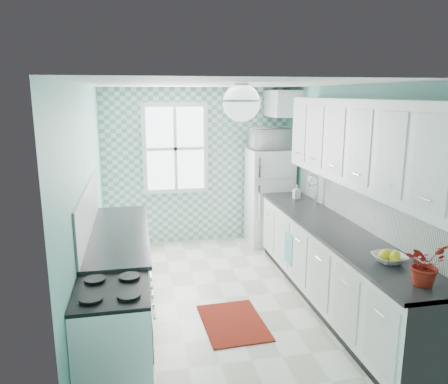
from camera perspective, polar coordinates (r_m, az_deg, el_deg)
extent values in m
cube|color=white|center=(5.41, 0.01, -13.74)|extent=(3.00, 4.40, 0.02)
cube|color=white|center=(4.84, 0.01, 14.01)|extent=(3.00, 4.40, 0.02)
cube|color=#67AEA5|center=(7.12, -3.54, 3.40)|extent=(3.00, 0.02, 2.50)
cube|color=#67AEA5|center=(2.95, 8.73, -10.45)|extent=(3.00, 0.02, 2.50)
cube|color=#67AEA5|center=(4.91, -17.52, -1.43)|extent=(0.02, 4.40, 2.50)
cube|color=#67AEA5|center=(5.47, 15.69, 0.10)|extent=(0.02, 4.40, 2.50)
cube|color=#65A99A|center=(7.09, -3.52, 3.37)|extent=(3.00, 0.01, 2.50)
cube|color=white|center=(6.99, -6.38, 5.66)|extent=(1.04, 0.05, 1.44)
cube|color=white|center=(6.97, -6.36, 5.64)|extent=(0.90, 0.02, 1.30)
cube|color=white|center=(5.13, 17.45, -1.46)|extent=(0.02, 3.60, 0.51)
cube|color=white|center=(4.85, -17.31, -2.26)|extent=(0.02, 2.15, 0.51)
cube|color=silver|center=(4.77, 17.54, 6.10)|extent=(0.33, 3.20, 0.90)
cube|color=silver|center=(6.96, 7.68, 11.38)|extent=(0.40, 0.74, 0.40)
cylinder|color=silver|center=(4.06, 2.32, 13.82)|extent=(0.14, 0.14, 0.04)
cylinder|color=silver|center=(4.06, 2.31, 12.83)|extent=(0.02, 0.02, 0.12)
sphere|color=white|center=(4.06, 2.30, 11.56)|extent=(0.34, 0.34, 0.34)
cube|color=white|center=(5.23, 14.09, -9.58)|extent=(0.60, 3.60, 0.90)
cube|color=black|center=(5.07, 14.23, -4.67)|extent=(0.63, 3.60, 0.04)
cube|color=white|center=(5.07, -13.46, -10.29)|extent=(0.60, 2.15, 0.90)
cube|color=black|center=(4.91, -13.56, -5.22)|extent=(0.63, 2.15, 0.04)
cube|color=silver|center=(7.08, 5.89, -0.64)|extent=(0.67, 0.64, 1.55)
cube|color=silver|center=(6.70, 6.77, 1.70)|extent=(0.66, 0.01, 0.02)
cube|color=silver|center=(6.58, 4.65, 3.17)|extent=(0.03, 0.03, 0.30)
cube|color=silver|center=(6.69, 4.57, -1.40)|extent=(0.03, 0.03, 0.54)
cube|color=silver|center=(3.82, -14.10, -18.35)|extent=(0.59, 0.74, 0.88)
cube|color=black|center=(3.61, -14.49, -12.35)|extent=(0.59, 0.74, 0.03)
cube|color=black|center=(3.78, -9.43, -17.47)|extent=(0.01, 0.49, 0.29)
cube|color=silver|center=(5.97, 10.19, -1.85)|extent=(0.57, 0.48, 0.12)
cylinder|color=silver|center=(6.00, 12.09, 0.11)|extent=(0.02, 0.02, 0.30)
torus|color=silver|center=(5.93, 11.46, 1.87)|extent=(0.16, 0.02, 0.16)
cube|color=#5E0406|center=(4.88, 1.21, -16.66)|extent=(0.67, 0.93, 0.01)
cube|color=#579E9F|center=(5.65, 8.45, -7.29)|extent=(0.04, 0.27, 0.40)
imported|color=white|center=(4.18, 20.81, -8.11)|extent=(0.30, 0.30, 0.07)
imported|color=#A91919|center=(3.77, 24.78, -8.52)|extent=(0.38, 0.35, 0.34)
imported|color=#84A1B4|center=(6.28, 9.47, 0.04)|extent=(0.09, 0.09, 0.20)
imported|color=white|center=(6.92, 6.07, 6.92)|extent=(0.61, 0.43, 0.32)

